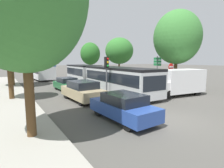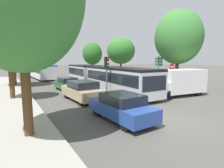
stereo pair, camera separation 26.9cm
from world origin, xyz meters
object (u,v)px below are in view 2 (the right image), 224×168
queued_car_green (68,84)px  tree_left_far (12,51)px  queued_car_tan (82,91)px  tree_left_mid (10,46)px  tree_right_far (92,54)px  city_bus_rear (41,71)px  traffic_light (107,68)px  queued_car_blue (121,107)px  white_van (179,82)px  direction_sign_post (159,65)px  articulated_bus (102,76)px  tree_right_mid (121,51)px  no_entry_sign (172,73)px  tree_right_near (178,39)px

queued_car_green → tree_left_far: bearing=33.6°
queued_car_tan → tree_left_mid: 6.51m
queued_car_green → tree_right_far: tree_right_far is taller
city_bus_rear → traffic_light: size_ratio=3.26×
tree_left_far → queued_car_blue: bearing=-76.0°
city_bus_rear → white_van: city_bus_rear is taller
direction_sign_post → articulated_bus: bearing=-9.3°
queued_car_tan → direction_sign_post: direction_sign_post is taller
queued_car_blue → tree_right_mid: tree_right_mid is taller
queued_car_blue → tree_right_mid: size_ratio=0.62×
city_bus_rear → no_entry_sign: (8.88, -20.01, 0.51)m
city_bus_rear → tree_right_mid: (10.63, -8.54, 3.20)m
tree_left_mid → queued_car_tan: bearing=-33.9°
city_bus_rear → tree_left_mid: tree_left_mid is taller
city_bus_rear → queued_car_blue: size_ratio=2.68×
articulated_bus → no_entry_sign: size_ratio=5.94×
white_van → tree_right_far: bearing=-88.5°
direction_sign_post → tree_left_far: 17.33m
articulated_bus → direction_sign_post: bearing=71.0°
articulated_bus → queued_car_blue: (-4.02, -9.61, -0.71)m
traffic_light → queued_car_green: bearing=-177.0°
queued_car_tan → queued_car_green: size_ratio=1.13×
queued_car_blue → queued_car_green: bearing=-4.4°
white_van → tree_right_near: 5.60m
city_bus_rear → tree_left_far: 9.23m
queued_car_green → queued_car_tan: bearing=173.2°
queued_car_blue → white_van: bearing=-74.3°
queued_car_tan → tree_right_far: tree_right_far is taller
traffic_light → tree_right_mid: size_ratio=0.51×
traffic_light → tree_left_mid: size_ratio=0.57×
tree_right_near → tree_right_mid: (0.06, 10.70, -0.81)m
queued_car_green → traffic_light: size_ratio=1.16×
articulated_bus → tree_left_mid: size_ratio=2.82×
white_van → articulated_bus: bearing=-52.7°
tree_left_mid → tree_left_far: (0.44, 8.30, -0.06)m
city_bus_rear → tree_left_mid: bearing=160.4°
white_van → traffic_light: size_ratio=1.53×
queued_car_green → white_van: white_van is taller
articulated_bus → queued_car_green: articulated_bus is taller
no_entry_sign → tree_left_mid: size_ratio=0.48×
queued_car_tan → tree_right_far: size_ratio=0.67×
queued_car_blue → white_van: size_ratio=0.79×
queued_car_tan → queued_car_green: 5.06m
queued_car_blue → tree_right_far: bearing=-24.5°
city_bus_rear → tree_right_near: tree_right_near is taller
city_bus_rear → queued_car_blue: 24.36m
queued_car_tan → tree_right_far: 23.27m
no_entry_sign → direction_sign_post: 3.20m
queued_car_tan → direction_sign_post: (10.27, 1.92, 1.79)m
city_bus_rear → traffic_light: (2.00, -19.02, 1.13)m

